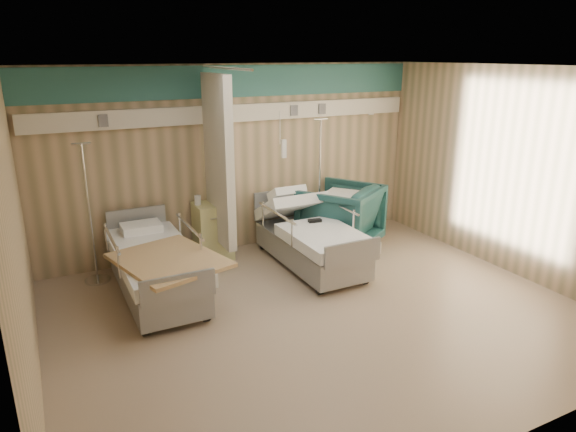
{
  "coord_description": "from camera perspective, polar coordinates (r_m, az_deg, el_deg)",
  "views": [
    {
      "loc": [
        -2.79,
        -4.69,
        2.94
      ],
      "look_at": [
        -0.11,
        0.6,
        1.05
      ],
      "focal_mm": 32.0,
      "sensor_mm": 36.0,
      "label": 1
    }
  ],
  "objects": [
    {
      "name": "ground",
      "position": [
        6.2,
        3.5,
        -10.68
      ],
      "size": [
        6.0,
        5.0,
        0.0
      ],
      "primitive_type": "cube",
      "color": "gray",
      "rests_on": "ground"
    },
    {
      "name": "iv_stand_right",
      "position": [
        8.32,
        3.44,
        -0.09
      ],
      "size": [
        0.36,
        0.36,
        1.99
      ],
      "rotation": [
        0.0,
        0.0,
        0.17
      ],
      "color": "silver",
      "rests_on": "ground"
    },
    {
      "name": "call_remote",
      "position": [
        7.34,
        3.0,
        -0.52
      ],
      "size": [
        0.2,
        0.11,
        0.04
      ],
      "primitive_type": "cube",
      "rotation": [
        0.0,
        0.0,
        -0.17
      ],
      "color": "black",
      "rests_on": "bed_right"
    },
    {
      "name": "bed_right",
      "position": [
        7.37,
        2.5,
        -3.23
      ],
      "size": [
        1.0,
        2.16,
        0.63
      ],
      "primitive_type": null,
      "color": "white",
      "rests_on": "ground"
    },
    {
      "name": "bedside_cabinet",
      "position": [
        7.67,
        -8.34,
        -1.68
      ],
      "size": [
        0.5,
        0.48,
        0.85
      ],
      "primitive_type": "cube",
      "color": "#CECD81",
      "rests_on": "ground"
    },
    {
      "name": "waffle_blanket",
      "position": [
        7.85,
        6.0,
        3.59
      ],
      "size": [
        0.75,
        0.74,
        0.06
      ],
      "primitive_type": "cube",
      "rotation": [
        0.0,
        0.0,
        3.81
      ],
      "color": "white",
      "rests_on": "visitor_armchair"
    },
    {
      "name": "bed_left",
      "position": [
        6.65,
        -14.4,
        -6.18
      ],
      "size": [
        1.0,
        2.16,
        0.63
      ],
      "primitive_type": null,
      "color": "white",
      "rests_on": "ground"
    },
    {
      "name": "toiletry_bag",
      "position": [
        7.58,
        -7.74,
        1.94
      ],
      "size": [
        0.22,
        0.16,
        0.11
      ],
      "primitive_type": "cube",
      "rotation": [
        0.0,
        0.0,
        0.18
      ],
      "color": "black",
      "rests_on": "bedside_cabinet"
    },
    {
      "name": "visitor_armchair",
      "position": [
        8.04,
        5.85,
        -0.06
      ],
      "size": [
        1.5,
        1.51,
        1.01
      ],
      "primitive_type": "imported",
      "rotation": [
        0.0,
        0.0,
        3.7
      ],
      "color": "#1E4B4C",
      "rests_on": "ground"
    },
    {
      "name": "tan_blanket",
      "position": [
        6.11,
        -13.07,
        -4.79
      ],
      "size": [
        1.32,
        1.51,
        0.04
      ],
      "primitive_type": "cube",
      "rotation": [
        0.0,
        0.0,
        0.26
      ],
      "color": "tan",
      "rests_on": "bed_left"
    },
    {
      "name": "iv_stand_left",
      "position": [
        7.3,
        -20.69,
        -4.02
      ],
      "size": [
        0.34,
        0.34,
        1.88
      ],
      "rotation": [
        0.0,
        0.0,
        -0.34
      ],
      "color": "silver",
      "rests_on": "ground"
    },
    {
      "name": "room_walls",
      "position": [
        5.76,
        2.3,
        6.88
      ],
      "size": [
        6.04,
        5.04,
        2.82
      ],
      "color": "tan",
      "rests_on": "ground"
    },
    {
      "name": "white_cup",
      "position": [
        7.5,
        -10.01,
        1.75
      ],
      "size": [
        0.1,
        0.1,
        0.14
      ],
      "primitive_type": "cylinder",
      "rotation": [
        0.0,
        0.0,
        -0.03
      ],
      "color": "white",
      "rests_on": "bedside_cabinet"
    }
  ]
}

